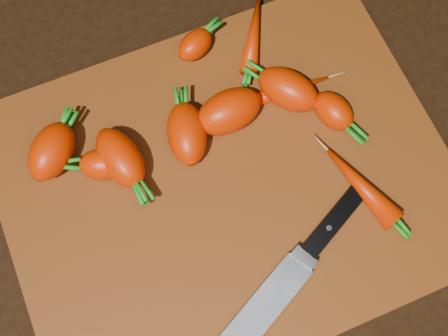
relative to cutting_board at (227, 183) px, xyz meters
name	(u,v)px	position (x,y,z in m)	size (l,w,h in m)	color
ground	(227,186)	(0.00, 0.00, -0.01)	(2.00, 2.00, 0.01)	black
cutting_board	(227,183)	(0.00, 0.00, 0.00)	(0.50, 0.40, 0.01)	brown
carrot_0	(52,151)	(-0.17, 0.10, 0.03)	(0.07, 0.05, 0.05)	#EB2B00
carrot_1	(103,165)	(-0.12, 0.07, 0.02)	(0.05, 0.04, 0.04)	#EB2B00
carrot_2	(120,158)	(-0.10, 0.06, 0.03)	(0.08, 0.04, 0.04)	#EB2B00
carrot_3	(187,133)	(-0.02, 0.06, 0.03)	(0.08, 0.04, 0.04)	#EB2B00
carrot_4	(229,111)	(0.03, 0.07, 0.03)	(0.08, 0.05, 0.05)	#EB2B00
carrot_5	(195,45)	(0.03, 0.17, 0.02)	(0.05, 0.03, 0.03)	#EB2B00
carrot_6	(288,89)	(0.11, 0.07, 0.03)	(0.08, 0.04, 0.04)	#EB2B00
carrot_7	(254,34)	(0.10, 0.16, 0.02)	(0.11, 0.02, 0.02)	#EB2B00
carrot_8	(284,91)	(0.10, 0.07, 0.02)	(0.11, 0.02, 0.02)	#EB2B00
carrot_9	(361,185)	(0.13, -0.07, 0.02)	(0.11, 0.03, 0.03)	#EB2B00
carrot_10	(333,111)	(0.14, 0.03, 0.02)	(0.05, 0.04, 0.04)	#EB2B00
knife	(258,316)	(-0.03, -0.15, 0.01)	(0.28, 0.16, 0.02)	gray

